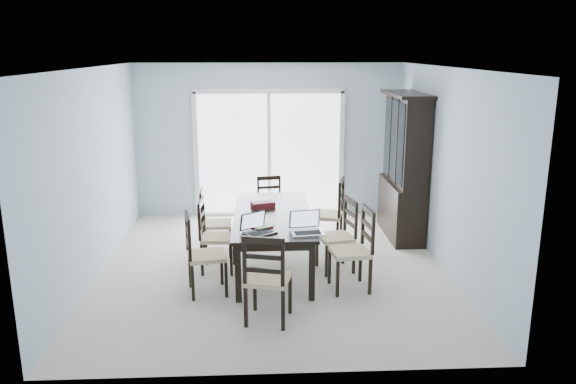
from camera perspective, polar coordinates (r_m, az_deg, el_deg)
The scene contains 24 objects.
floor at distance 7.51m, azimuth -1.52°, elevation -7.71°, with size 5.00×5.00×0.00m, color beige.
ceiling at distance 6.97m, azimuth -1.67°, elevation 12.52°, with size 5.00×5.00×0.00m, color white.
back_wall at distance 9.59m, azimuth -1.94°, elevation 5.21°, with size 4.50×0.02×2.60m, color #AABDCB.
wall_left at distance 7.43m, azimuth -19.22°, elevation 1.72°, with size 0.02×5.00×2.60m, color #AABDCB.
wall_right at distance 7.52m, azimuth 15.82°, elevation 2.12°, with size 0.02×5.00×2.60m, color #AABDCB.
balcony at distance 10.85m, azimuth -1.98°, elevation -1.00°, with size 4.50×2.00×0.10m, color gray.
railing at distance 11.69m, azimuth -2.09°, elevation 3.14°, with size 4.50×0.06×1.10m, color #99999E.
dining_table at distance 7.29m, azimuth -1.56°, elevation -2.81°, with size 1.00×2.20×0.75m.
china_hutch at distance 8.67m, azimuth 11.72°, elevation 2.41°, with size 0.50×1.38×2.20m.
sliding_door at distance 9.60m, azimuth -1.93°, elevation 3.93°, with size 2.52×0.05×2.18m.
chair_left_near at distance 6.65m, azimuth -9.11°, elevation -5.38°, with size 0.51×0.50×1.13m.
chair_left_mid at distance 7.32m, azimuth -7.90°, elevation -3.61°, with size 0.45×0.43×1.10m.
chair_left_far at distance 7.91m, azimuth -7.96°, elevation -2.36°, with size 0.43×0.42×1.07m.
chair_right_near at distance 6.74m, azimuth 7.15°, elevation -4.89°, with size 0.50×0.49×1.16m.
chair_right_mid at distance 7.31m, azimuth 5.55°, elevation -3.56°, with size 0.51×0.50×1.10m.
chair_right_far at distance 8.12m, azimuth 4.60°, elevation -1.41°, with size 0.56×0.55×1.18m.
chair_end_near at distance 5.83m, azimuth -2.24°, elevation -7.90°, with size 0.53×0.54×1.16m.
chair_end_far at distance 8.80m, azimuth -1.83°, elevation -0.69°, with size 0.45×0.46×1.02m.
laptop_dark at distance 6.48m, azimuth -2.88°, elevation -3.77°, with size 0.42×0.39×0.24m.
laptop_silver at distance 6.47m, azimuth 1.98°, elevation -3.75°, with size 0.40×0.31×0.25m.
book_stack at distance 6.68m, azimuth -2.60°, elevation -3.55°, with size 0.30×0.28×0.04m.
cell_phone at distance 6.31m, azimuth -2.38°, elevation -4.78°, with size 0.11×0.05×0.01m, color black.
game_box at distance 7.55m, azimuth -2.57°, elevation -1.30°, with size 0.31×0.15×0.08m, color #470E19.
hot_tub at distance 10.68m, azimuth -5.02°, elevation 1.41°, with size 1.97×1.83×0.88m.
Camera 1 is at (-0.15, -6.96, 2.83)m, focal length 35.00 mm.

